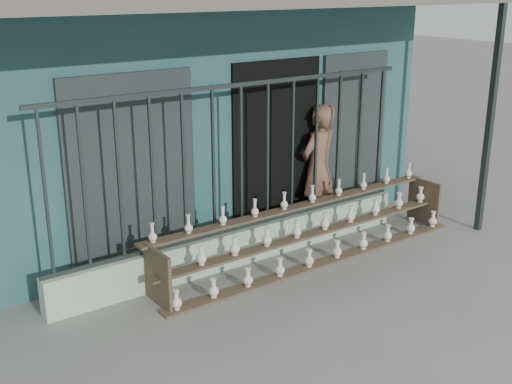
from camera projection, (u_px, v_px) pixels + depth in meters
ground at (309, 301)px, 7.05m from camera, size 60.00×60.00×0.00m
workshop_building at (132, 100)px, 9.80m from camera, size 7.40×6.60×3.21m
parapet_wall at (242, 245)px, 7.98m from camera, size 5.00×0.20×0.45m
security_fence at (241, 158)px, 7.63m from camera, size 5.00×0.04×1.80m
shelf_rack at (311, 232)px, 8.05m from camera, size 4.50×0.68×0.85m
elderly_woman at (318, 168)px, 8.85m from camera, size 0.74×0.57×1.78m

